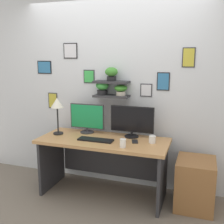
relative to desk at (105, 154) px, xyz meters
name	(u,v)px	position (x,y,z in m)	size (l,w,h in m)	color
ground_plane	(104,194)	(0.00, -0.05, -0.54)	(8.00, 8.00, 0.00)	#70665B
back_wall_assembly	(114,88)	(0.00, 0.38, 0.81)	(4.40, 0.24, 2.70)	silver
desk	(105,154)	(0.00, 0.00, 0.00)	(1.63, 0.68, 0.75)	tan
monitor_left	(87,118)	(-0.31, 0.16, 0.41)	(0.48, 0.18, 0.39)	#2D2D33
monitor_right	(132,121)	(0.31, 0.16, 0.42)	(0.56, 0.18, 0.40)	black
keyboard	(96,140)	(-0.07, -0.14, 0.22)	(0.44, 0.14, 0.02)	black
computer_mouse	(124,141)	(0.28, -0.10, 0.22)	(0.06, 0.09, 0.03)	black
desk_lamp	(57,106)	(-0.65, -0.03, 0.59)	(0.17, 0.17, 0.49)	black
cell_phone	(135,141)	(0.40, -0.03, 0.21)	(0.07, 0.14, 0.01)	black
coffee_mug	(152,139)	(0.61, -0.01, 0.25)	(0.08, 0.08, 0.09)	white
pen_cup	(123,143)	(0.32, -0.27, 0.26)	(0.07, 0.07, 0.10)	white
drawer_cabinet	(195,183)	(1.13, 0.02, -0.25)	(0.44, 0.50, 0.59)	brown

